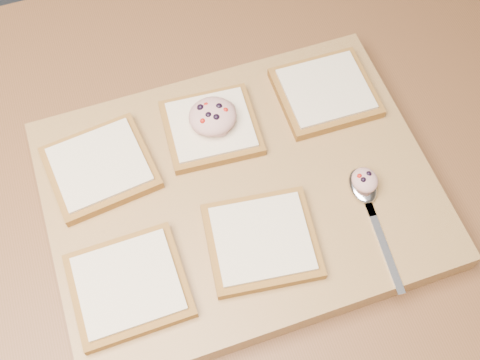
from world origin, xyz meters
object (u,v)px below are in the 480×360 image
object	(u,v)px
cutting_board	(240,194)
bread_far_center	(211,127)
tuna_salad_dollop	(213,116)
spoon	(366,194)

from	to	relation	value
cutting_board	bread_far_center	xyz separation A→B (m)	(-0.01, 0.09, 0.03)
tuna_salad_dollop	bread_far_center	bearing A→B (deg)	-162.56
cutting_board	tuna_salad_dollop	world-z (taller)	tuna_salad_dollop
bread_far_center	cutting_board	bearing A→B (deg)	-84.81
bread_far_center	spoon	distance (m)	0.22
cutting_board	spoon	xyz separation A→B (m)	(0.15, -0.06, 0.02)
spoon	tuna_salad_dollop	bearing A→B (deg)	133.78
bread_far_center	spoon	world-z (taller)	bread_far_center
bread_far_center	spoon	bearing A→B (deg)	-45.44
cutting_board	spoon	world-z (taller)	spoon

